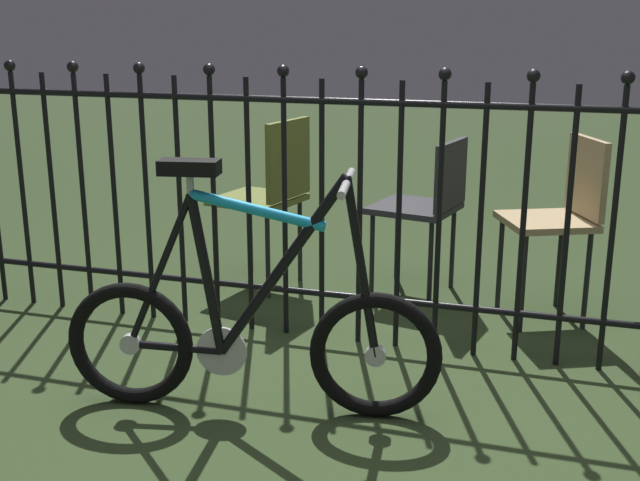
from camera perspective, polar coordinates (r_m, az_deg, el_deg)
ground_plane at (r=2.95m, az=1.91°, el=-11.42°), size 20.00×20.00×0.00m
iron_fence at (r=3.27m, az=3.78°, el=2.68°), size 4.21×0.07×1.22m
bicycle at (r=2.79m, az=-5.05°, el=-6.49°), size 1.31×0.41×0.89m
chair_charcoal at (r=3.95m, az=7.75°, el=2.89°), size 0.46×0.46×0.78m
chair_tan at (r=3.73m, az=16.94°, el=2.17°), size 0.49×0.49×0.84m
chair_olive at (r=4.02m, az=-3.54°, el=3.83°), size 0.47×0.46×0.87m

